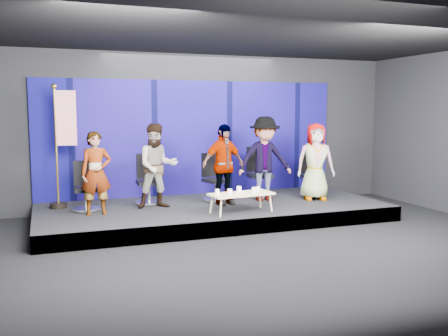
{
  "coord_description": "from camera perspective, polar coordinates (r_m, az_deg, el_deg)",
  "views": [
    {
      "loc": [
        -3.26,
        -7.07,
        2.24
      ],
      "look_at": [
        0.2,
        2.4,
        1.06
      ],
      "focal_mm": 40.0,
      "sensor_mm": 36.0,
      "label": 1
    }
  ],
  "objects": [
    {
      "name": "ground",
      "position": [
        8.1,
        4.58,
        -9.41
      ],
      "size": [
        10.0,
        10.0,
        0.0
      ],
      "primitive_type": "plane",
      "color": "black",
      "rests_on": "ground"
    },
    {
      "name": "room_walls",
      "position": [
        7.79,
        4.75,
        8.05
      ],
      "size": [
        10.02,
        8.02,
        3.51
      ],
      "color": "black",
      "rests_on": "ground"
    },
    {
      "name": "riser",
      "position": [
        10.32,
        -1.23,
        -5.02
      ],
      "size": [
        7.0,
        3.0,
        0.3
      ],
      "primitive_type": "cube",
      "color": "black",
      "rests_on": "ground"
    },
    {
      "name": "backdrop",
      "position": [
        11.51,
        -3.58,
        3.47
      ],
      "size": [
        7.0,
        0.08,
        2.6
      ],
      "primitive_type": "cube",
      "color": "#070650",
      "rests_on": "riser"
    },
    {
      "name": "chair_a",
      "position": [
        10.02,
        -15.57,
        -2.91
      ],
      "size": [
        0.54,
        0.54,
        0.96
      ],
      "rotation": [
        0.0,
        0.0,
        0.01
      ],
      "color": "silver",
      "rests_on": "riser"
    },
    {
      "name": "panelist_a",
      "position": [
        9.51,
        -14.42,
        -0.58
      ],
      "size": [
        0.57,
        0.37,
        1.55
      ],
      "primitive_type": "imported",
      "rotation": [
        0.0,
        0.0,
        0.01
      ],
      "color": "black",
      "rests_on": "riser"
    },
    {
      "name": "chair_b",
      "position": [
        10.46,
        -8.63,
        -2.21
      ],
      "size": [
        0.6,
        0.6,
        1.03
      ],
      "rotation": [
        0.0,
        0.0,
        -0.03
      ],
      "color": "silver",
      "rests_on": "riser"
    },
    {
      "name": "panelist_b",
      "position": [
        9.93,
        -7.64,
        0.23
      ],
      "size": [
        0.83,
        0.66,
        1.67
      ],
      "primitive_type": "imported",
      "rotation": [
        0.0,
        0.0,
        -0.03
      ],
      "color": "black",
      "rests_on": "riser"
    },
    {
      "name": "chair_c",
      "position": [
        10.71,
        -1.08,
        -1.95
      ],
      "size": [
        0.7,
        0.7,
        1.02
      ],
      "rotation": [
        0.0,
        0.0,
        0.24
      ],
      "color": "silver",
      "rests_on": "riser"
    },
    {
      "name": "panelist_c",
      "position": [
        10.18,
        -0.1,
        0.39
      ],
      "size": [
        1.04,
        0.62,
        1.65
      ],
      "primitive_type": "imported",
      "rotation": [
        0.0,
        0.0,
        0.24
      ],
      "color": "black",
      "rests_on": "riser"
    },
    {
      "name": "chair_d",
      "position": [
        11.22,
        4.0,
        -1.42
      ],
      "size": [
        0.69,
        0.69,
        1.11
      ],
      "rotation": [
        0.0,
        0.0,
        -0.1
      ],
      "color": "silver",
      "rests_on": "riser"
    },
    {
      "name": "panelist_d",
      "position": [
        10.66,
        4.67,
        1.05
      ],
      "size": [
        1.22,
        0.78,
        1.8
      ],
      "primitive_type": "imported",
      "rotation": [
        0.0,
        0.0,
        -0.1
      ],
      "color": "black",
      "rests_on": "riser"
    },
    {
      "name": "chair_e",
      "position": [
        11.48,
        9.96,
        -1.46
      ],
      "size": [
        0.71,
        0.71,
        1.02
      ],
      "rotation": [
        0.0,
        0.0,
        -0.28
      ],
      "color": "silver",
      "rests_on": "riser"
    },
    {
      "name": "panelist_e",
      "position": [
        10.93,
        10.41,
        0.73
      ],
      "size": [
        0.92,
        0.73,
        1.66
      ],
      "primitive_type": "imported",
      "rotation": [
        0.0,
        0.0,
        -0.28
      ],
      "color": "black",
      "rests_on": "riser"
    },
    {
      "name": "coffee_table",
      "position": [
        9.46,
        1.99,
        -3.05
      ],
      "size": [
        1.26,
        0.65,
        0.37
      ],
      "rotation": [
        0.0,
        0.0,
        0.11
      ],
      "color": "tan",
      "rests_on": "riser"
    },
    {
      "name": "mug_a",
      "position": [
        9.32,
        -0.77,
        -2.71
      ],
      "size": [
        0.08,
        0.08,
        0.09
      ],
      "primitive_type": "cylinder",
      "color": "white",
      "rests_on": "coffee_table"
    },
    {
      "name": "mug_b",
      "position": [
        9.28,
        0.66,
        -2.72
      ],
      "size": [
        0.09,
        0.09,
        0.1
      ],
      "primitive_type": "cylinder",
      "color": "white",
      "rests_on": "coffee_table"
    },
    {
      "name": "mug_c",
      "position": [
        9.56,
        1.73,
        -2.43
      ],
      "size": [
        0.09,
        0.09,
        0.11
      ],
      "primitive_type": "cylinder",
      "color": "white",
      "rests_on": "coffee_table"
    },
    {
      "name": "mug_d",
      "position": [
        9.5,
        3.47,
        -2.52
      ],
      "size": [
        0.09,
        0.09,
        0.1
      ],
      "primitive_type": "cylinder",
      "color": "white",
      "rests_on": "coffee_table"
    },
    {
      "name": "mug_e",
      "position": [
        9.71,
        3.91,
        -2.37
      ],
      "size": [
        0.07,
        0.07,
        0.09
      ],
      "primitive_type": "cylinder",
      "color": "white",
      "rests_on": "coffee_table"
    },
    {
      "name": "flag_stand",
      "position": [
        10.29,
        -17.96,
        2.75
      ],
      "size": [
        0.56,
        0.33,
        2.45
      ],
      "rotation": [
        0.0,
        0.0,
        -0.09
      ],
      "color": "black",
      "rests_on": "riser"
    }
  ]
}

